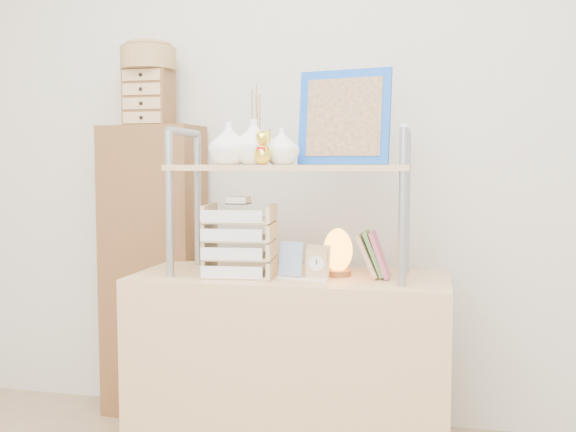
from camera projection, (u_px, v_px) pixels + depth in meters
name	position (u px, v px, depth m)	size (l,w,h in m)	color
desk	(290.00, 370.00, 2.50)	(1.20, 0.50, 0.75)	tan
cabinet	(154.00, 272.00, 2.99)	(0.45, 0.24, 1.35)	brown
hutch	(281.00, 156.00, 2.45)	(0.90, 0.34, 0.79)	#90949D
letter_tray	(239.00, 244.00, 2.43)	(0.27, 0.26, 0.30)	#CEB77B
salt_lamp	(338.00, 252.00, 2.44)	(0.12, 0.11, 0.18)	brown
desk_clock	(317.00, 264.00, 2.36)	(0.08, 0.04, 0.11)	tan
postcard_stand	(303.00, 269.00, 2.37)	(0.20, 0.09, 0.14)	white
drawer_chest	(149.00, 98.00, 2.91)	(0.20, 0.16, 0.25)	brown
woven_basket	(148.00, 59.00, 2.90)	(0.25, 0.25, 0.10)	olive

